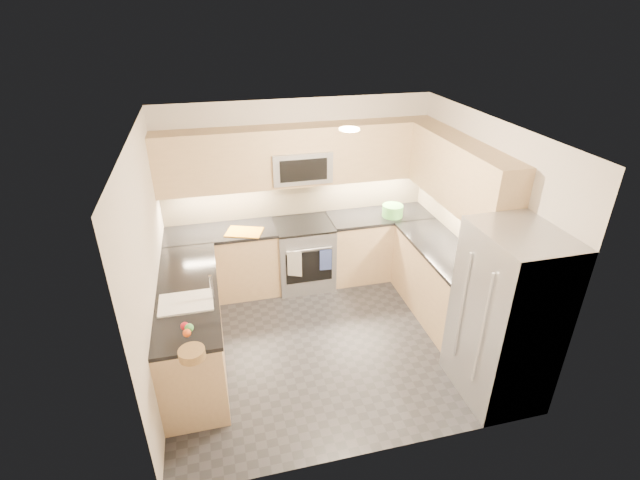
{
  "coord_description": "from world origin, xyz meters",
  "views": [
    {
      "loc": [
        -1.12,
        -4.19,
        3.58
      ],
      "look_at": [
        0.0,
        0.35,
        1.15
      ],
      "focal_mm": 26.0,
      "sensor_mm": 36.0,
      "label": 1
    }
  ],
  "objects_px": {
    "gas_range": "(304,255)",
    "fruit_basket": "(192,354)",
    "utensil_bowl": "(393,211)",
    "cutting_board": "(244,232)",
    "refrigerator": "(506,317)",
    "microwave": "(300,165)"
  },
  "relations": [
    {
      "from": "microwave",
      "to": "cutting_board",
      "type": "xyz_separation_m",
      "value": [
        -0.79,
        -0.22,
        -0.75
      ]
    },
    {
      "from": "microwave",
      "to": "utensil_bowl",
      "type": "relative_size",
      "value": 2.68
    },
    {
      "from": "refrigerator",
      "to": "microwave",
      "type": "bearing_deg",
      "value": 119.62
    },
    {
      "from": "cutting_board",
      "to": "fruit_basket",
      "type": "distance_m",
      "value": 2.33
    },
    {
      "from": "gas_range",
      "to": "cutting_board",
      "type": "height_order",
      "value": "cutting_board"
    },
    {
      "from": "gas_range",
      "to": "fruit_basket",
      "type": "relative_size",
      "value": 4.11
    },
    {
      "from": "cutting_board",
      "to": "fruit_basket",
      "type": "height_order",
      "value": "fruit_basket"
    },
    {
      "from": "gas_range",
      "to": "fruit_basket",
      "type": "xyz_separation_m",
      "value": [
        -1.44,
        -2.34,
        0.53
      ]
    },
    {
      "from": "refrigerator",
      "to": "cutting_board",
      "type": "height_order",
      "value": "refrigerator"
    },
    {
      "from": "cutting_board",
      "to": "fruit_basket",
      "type": "xyz_separation_m",
      "value": [
        -0.65,
        -2.24,
        0.03
      ]
    },
    {
      "from": "refrigerator",
      "to": "cutting_board",
      "type": "relative_size",
      "value": 4.03
    },
    {
      "from": "microwave",
      "to": "fruit_basket",
      "type": "height_order",
      "value": "microwave"
    },
    {
      "from": "cutting_board",
      "to": "utensil_bowl",
      "type": "bearing_deg",
      "value": 0.57
    },
    {
      "from": "microwave",
      "to": "refrigerator",
      "type": "xyz_separation_m",
      "value": [
        1.45,
        -2.55,
        -0.8
      ]
    },
    {
      "from": "gas_range",
      "to": "cutting_board",
      "type": "xyz_separation_m",
      "value": [
        -0.79,
        -0.1,
        0.49
      ]
    },
    {
      "from": "microwave",
      "to": "fruit_basket",
      "type": "bearing_deg",
      "value": -120.35
    },
    {
      "from": "utensil_bowl",
      "to": "fruit_basket",
      "type": "distance_m",
      "value": 3.5
    },
    {
      "from": "refrigerator",
      "to": "utensil_bowl",
      "type": "relative_size",
      "value": 6.35
    },
    {
      "from": "gas_range",
      "to": "microwave",
      "type": "xyz_separation_m",
      "value": [
        0.0,
        0.12,
        1.24
      ]
    },
    {
      "from": "utensil_bowl",
      "to": "cutting_board",
      "type": "distance_m",
      "value": 2.03
    },
    {
      "from": "fruit_basket",
      "to": "microwave",
      "type": "bearing_deg",
      "value": 59.65
    },
    {
      "from": "refrigerator",
      "to": "cutting_board",
      "type": "xyz_separation_m",
      "value": [
        -2.24,
        2.33,
        0.05
      ]
    }
  ]
}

